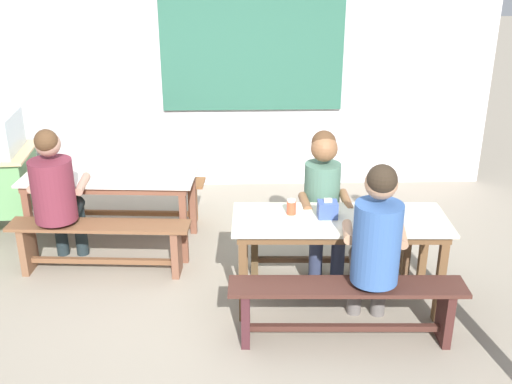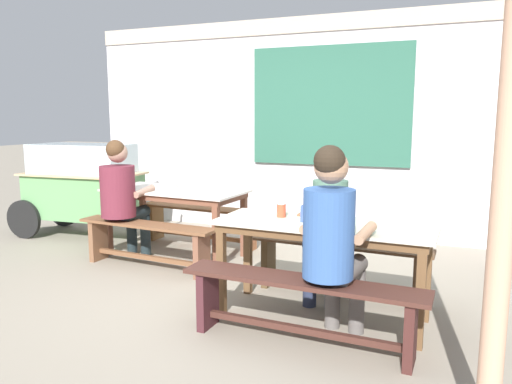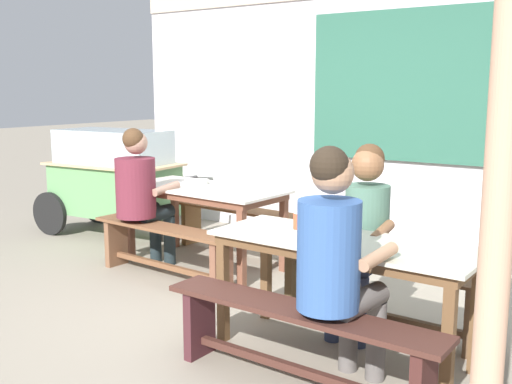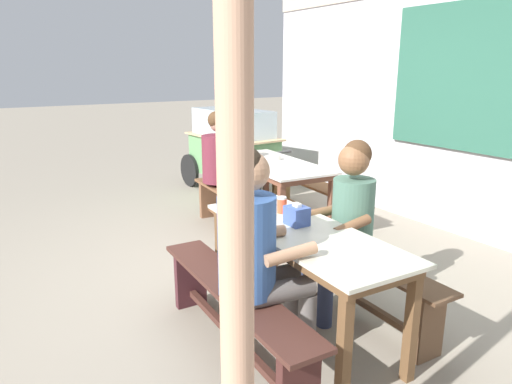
# 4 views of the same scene
# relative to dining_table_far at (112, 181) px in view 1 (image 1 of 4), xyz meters

# --- Properties ---
(ground_plane) EXTENTS (40.00, 40.00, 0.00)m
(ground_plane) POSITION_rel_dining_table_far_xyz_m (0.98, -0.94, -0.66)
(ground_plane) COLOR gray
(backdrop_wall) EXTENTS (6.06, 0.23, 2.75)m
(backdrop_wall) POSITION_rel_dining_table_far_xyz_m (0.99, 1.60, 0.78)
(backdrop_wall) COLOR silver
(backdrop_wall) RESTS_ON ground_plane
(dining_table_far) EXTENTS (1.58, 0.82, 0.74)m
(dining_table_far) POSITION_rel_dining_table_far_xyz_m (0.00, 0.00, 0.00)
(dining_table_far) COLOR silver
(dining_table_far) RESTS_ON ground_plane
(dining_table_near) EXTENTS (1.64, 0.66, 0.74)m
(dining_table_near) POSITION_rel_dining_table_far_xyz_m (1.91, -1.05, -0.00)
(dining_table_near) COLOR beige
(dining_table_near) RESTS_ON ground_plane
(bench_far_back) EXTENTS (1.57, 0.39, 0.46)m
(bench_far_back) POSITION_rel_dining_table_far_xyz_m (0.03, 0.50, -0.35)
(bench_far_back) COLOR brown
(bench_far_back) RESTS_ON ground_plane
(bench_far_front) EXTENTS (1.55, 0.37, 0.46)m
(bench_far_front) POSITION_rel_dining_table_far_xyz_m (-0.03, -0.50, -0.35)
(bench_far_front) COLOR brown
(bench_far_front) RESTS_ON ground_plane
(bench_near_back) EXTENTS (1.54, 0.30, 0.46)m
(bench_near_back) POSITION_rel_dining_table_far_xyz_m (1.93, -0.54, -0.36)
(bench_near_back) COLOR brown
(bench_near_back) RESTS_ON ground_plane
(bench_near_front) EXTENTS (1.66, 0.33, 0.46)m
(bench_near_front) POSITION_rel_dining_table_far_xyz_m (1.89, -1.55, -0.34)
(bench_near_front) COLOR #46271F
(bench_near_front) RESTS_ON ground_plane
(person_right_near_table) EXTENTS (0.42, 0.53, 1.27)m
(person_right_near_table) POSITION_rel_dining_table_far_xyz_m (1.84, -0.61, 0.07)
(person_right_near_table) COLOR #2A324C
(person_right_near_table) RESTS_ON ground_plane
(person_left_back_turned) EXTENTS (0.47, 0.55, 1.29)m
(person_left_back_turned) POSITION_rel_dining_table_far_xyz_m (-0.38, -0.42, 0.08)
(person_left_back_turned) COLOR #1E2A2D
(person_left_back_turned) RESTS_ON ground_plane
(person_near_front) EXTENTS (0.47, 0.58, 1.35)m
(person_near_front) POSITION_rel_dining_table_far_xyz_m (2.08, -1.49, 0.11)
(person_near_front) COLOR #615B59
(person_near_front) RESTS_ON ground_plane
(tissue_box) EXTENTS (0.15, 0.12, 0.15)m
(tissue_box) POSITION_rel_dining_table_far_xyz_m (1.82, -1.02, 0.14)
(tissue_box) COLOR #3B549B
(tissue_box) RESTS_ON dining_table_near
(condiment_jar) EXTENTS (0.07, 0.07, 0.12)m
(condiment_jar) POSITION_rel_dining_table_far_xyz_m (1.55, -0.96, 0.14)
(condiment_jar) COLOR #E54D2F
(condiment_jar) RESTS_ON dining_table_near
(soup_bowl) EXTENTS (0.13, 0.13, 0.05)m
(soup_bowl) POSITION_rel_dining_table_far_xyz_m (-0.11, 0.10, 0.10)
(soup_bowl) COLOR silver
(soup_bowl) RESTS_ON dining_table_far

